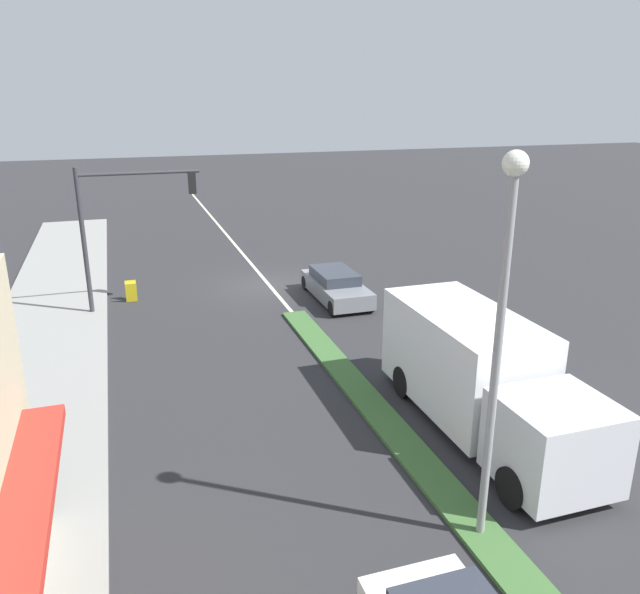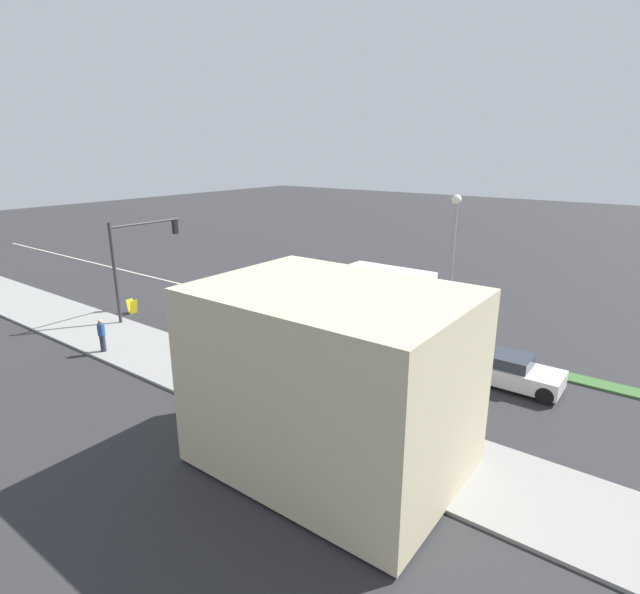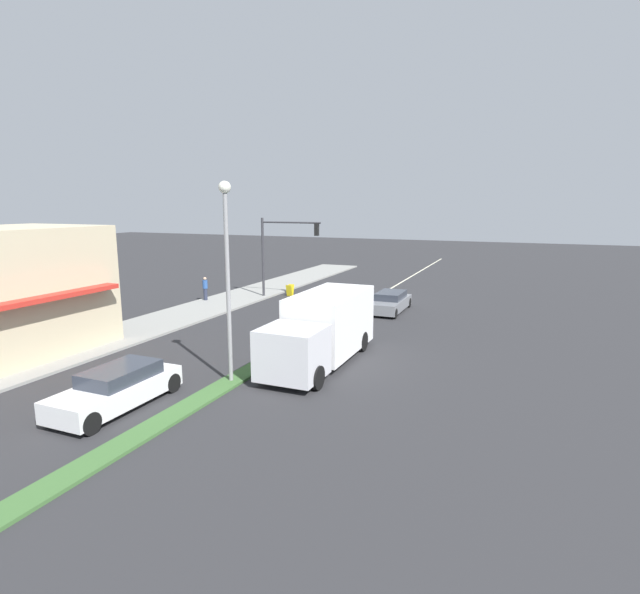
% 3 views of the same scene
% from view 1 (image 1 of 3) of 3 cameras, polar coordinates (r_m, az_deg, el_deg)
% --- Properties ---
extents(ground_plane, '(160.00, 160.00, 0.00)m').
position_cam_1_polar(ground_plane, '(13.33, 15.41, -21.30)').
color(ground_plane, '#2B2B2D').
extents(lane_marking_center, '(0.16, 60.00, 0.01)m').
position_cam_1_polar(lane_marking_center, '(28.32, -4.64, 1.06)').
color(lane_marking_center, beige).
rests_on(lane_marking_center, ground).
extents(traffic_signal_main, '(4.59, 0.34, 5.60)m').
position_cam_1_polar(traffic_signal_main, '(25.19, -17.78, 7.22)').
color(traffic_signal_main, '#333338').
rests_on(traffic_signal_main, sidewalk_right).
extents(street_lamp, '(0.44, 0.44, 7.37)m').
position_cam_1_polar(street_lamp, '(11.32, 16.27, -0.92)').
color(street_lamp, gray).
rests_on(street_lamp, median_strip).
extents(warning_aframe_sign, '(0.45, 0.53, 0.84)m').
position_cam_1_polar(warning_aframe_sign, '(27.16, -16.88, 0.48)').
color(warning_aframe_sign, yellow).
rests_on(warning_aframe_sign, ground).
extents(delivery_truck, '(2.44, 7.50, 2.87)m').
position_cam_1_polar(delivery_truck, '(16.57, 14.43, -6.92)').
color(delivery_truck, silver).
rests_on(delivery_truck, ground).
extents(suv_grey, '(1.80, 4.45, 1.23)m').
position_cam_1_polar(suv_grey, '(26.17, 1.47, 1.03)').
color(suv_grey, slate).
rests_on(suv_grey, ground).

